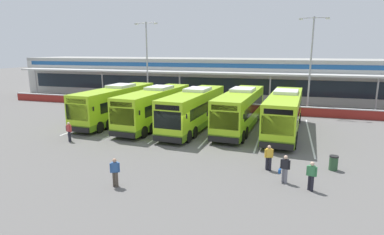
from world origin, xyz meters
The scene contains 22 objects.
ground_plane centered at (0.00, 0.00, 0.00)m, with size 200.00×200.00×0.00m, color #605E5B.
terminal_building centered at (0.00, 26.91, 3.01)m, with size 70.00×13.00×6.00m.
red_barrier_wall centered at (0.00, 14.50, 0.56)m, with size 60.00×0.40×1.10m.
coach_bus_leftmost centered at (-8.62, 6.08, 1.79)m, with size 3.52×12.28×3.78m.
coach_bus_left_centre centered at (-4.06, 5.69, 1.79)m, with size 3.52×12.28×3.78m.
coach_bus_centre centered at (0.01, 5.46, 1.79)m, with size 3.52×12.28×3.78m.
coach_bus_right_centre centered at (4.21, 6.62, 1.79)m, with size 3.52×12.28×3.78m.
coach_bus_rightmost centered at (8.22, 6.15, 1.79)m, with size 3.52×12.28×3.78m.
bay_stripe_far_west centered at (-10.50, 6.00, 0.00)m, with size 0.14×13.00×0.01m, color silver.
bay_stripe_west centered at (-6.30, 6.00, 0.00)m, with size 0.14×13.00×0.01m, color silver.
bay_stripe_mid_west centered at (-2.10, 6.00, 0.00)m, with size 0.14×13.00×0.01m, color silver.
bay_stripe_centre centered at (2.10, 6.00, 0.00)m, with size 0.14×13.00×0.01m, color silver.
bay_stripe_mid_east centered at (6.30, 6.00, 0.00)m, with size 0.14×13.00×0.01m, color silver.
bay_stripe_east centered at (10.50, 6.00, 0.00)m, with size 0.14×13.00×0.01m, color silver.
pedestrian_with_handbag centered at (8.49, -5.16, 0.86)m, with size 0.63×0.39×1.62m.
pedestrian_in_dark_coat centered at (-0.41, -8.39, 0.87)m, with size 0.52×0.35×1.62m.
pedestrian_child centered at (7.51, -3.47, 0.87)m, with size 0.53×0.31×1.62m.
pedestrian_near_bin centered at (-8.53, -1.71, 0.87)m, with size 0.54×0.36×1.62m.
pedestrian_approaching_bus centered at (9.86, -5.81, 0.87)m, with size 0.54×0.35×1.62m.
lamp_post_west centered at (-10.18, 17.33, 6.29)m, with size 3.24×0.28×11.00m.
lamp_post_centre centered at (10.75, 16.27, 6.29)m, with size 3.24×0.28×11.00m.
litter_bin centered at (11.40, -2.28, 0.47)m, with size 0.54×0.54×0.93m.
Camera 1 is at (8.34, -22.75, 7.42)m, focal length 29.58 mm.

